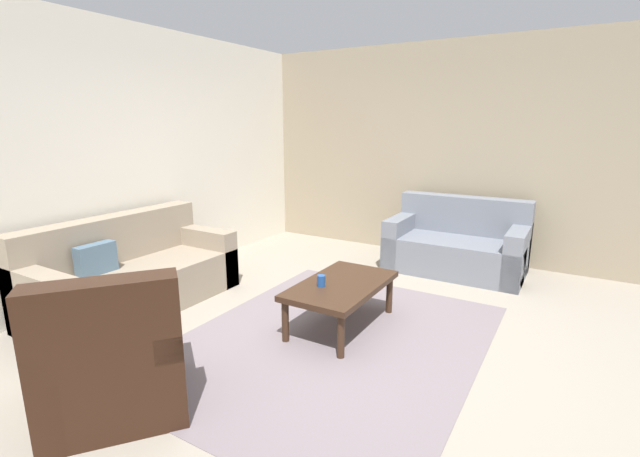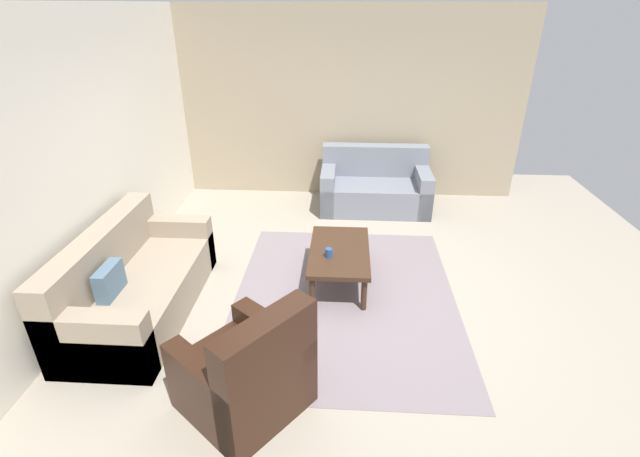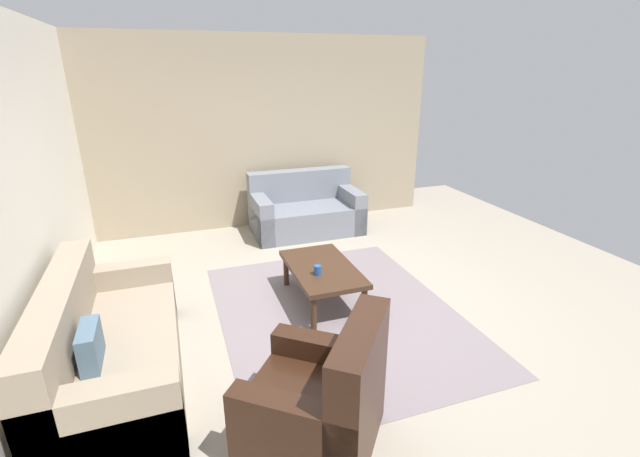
% 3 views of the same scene
% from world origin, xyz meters
% --- Properties ---
extents(ground_plane, '(8.00, 8.00, 0.00)m').
position_xyz_m(ground_plane, '(0.00, 0.00, 0.00)').
color(ground_plane, gray).
extents(rear_partition, '(6.00, 0.12, 2.80)m').
position_xyz_m(rear_partition, '(0.00, 2.60, 1.40)').
color(rear_partition, silver).
rests_on(rear_partition, ground_plane).
extents(stone_feature_panel, '(0.12, 5.20, 2.80)m').
position_xyz_m(stone_feature_panel, '(3.00, 0.00, 1.40)').
color(stone_feature_panel, gray).
rests_on(stone_feature_panel, ground_plane).
extents(area_rug, '(2.93, 2.31, 0.01)m').
position_xyz_m(area_rug, '(0.00, 0.00, 0.00)').
color(area_rug, slate).
rests_on(area_rug, ground_plane).
extents(couch_main, '(1.96, 0.90, 0.88)m').
position_xyz_m(couch_main, '(-0.35, 2.10, 0.30)').
color(couch_main, gray).
rests_on(couch_main, ground_plane).
extents(couch_loveseat, '(0.90, 1.59, 0.88)m').
position_xyz_m(couch_loveseat, '(2.45, -0.41, 0.30)').
color(couch_loveseat, slate).
rests_on(couch_loveseat, ground_plane).
extents(armchair_leather, '(1.12, 1.12, 0.95)m').
position_xyz_m(armchair_leather, '(-1.49, 0.70, 0.31)').
color(armchair_leather, black).
rests_on(armchair_leather, ground_plane).
extents(coffee_table, '(1.10, 0.64, 0.41)m').
position_xyz_m(coffee_table, '(0.30, 0.07, 0.36)').
color(coffee_table, '#382316').
rests_on(coffee_table, ground_plane).
extents(cup, '(0.07, 0.07, 0.10)m').
position_xyz_m(cup, '(0.14, 0.18, 0.46)').
color(cup, '#1E478C').
rests_on(cup, coffee_table).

